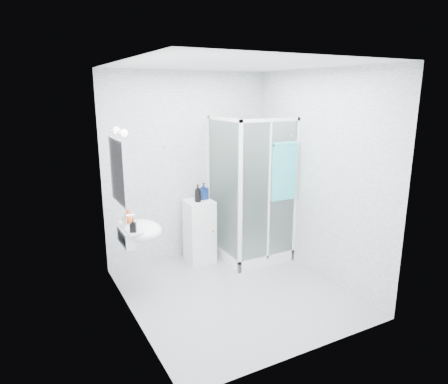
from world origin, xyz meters
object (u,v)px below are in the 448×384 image
storage_cabinet (200,231)px  soap_dispenser_orange (128,217)px  shampoo_bottle_b (204,191)px  shampoo_bottle_a (198,193)px  soap_dispenser_black (133,225)px  wall_basin (139,231)px  hand_towel (284,170)px  shower_enclosure (249,229)px

storage_cabinet → soap_dispenser_orange: soap_dispenser_orange is taller
storage_cabinet → shampoo_bottle_b: 0.57m
shampoo_bottle_a → soap_dispenser_orange: shampoo_bottle_a is taller
shampoo_bottle_a → soap_dispenser_black: shampoo_bottle_a is taller
wall_basin → soap_dispenser_black: bearing=-121.5°
hand_towel → soap_dispenser_black: 2.09m
wall_basin → storage_cabinet: wall_basin is taller
shampoo_bottle_a → soap_dispenser_black: 1.30m
shampoo_bottle_b → soap_dispenser_orange: (-1.19, -0.50, -0.05)m
shower_enclosure → shampoo_bottle_a: size_ratio=8.33×
shower_enclosure → storage_cabinet: bearing=158.5°
wall_basin → soap_dispenser_black: same height
shampoo_bottle_a → shampoo_bottle_b: bearing=34.9°
hand_towel → soap_dispenser_orange: 2.07m
hand_towel → shampoo_bottle_b: bearing=140.1°
shower_enclosure → storage_cabinet: 0.69m
soap_dispenser_black → soap_dispenser_orange: bearing=85.2°
shampoo_bottle_b → shampoo_bottle_a: bearing=-145.1°
shower_enclosure → shampoo_bottle_a: shower_enclosure is taller
wall_basin → soap_dispenser_black: size_ratio=3.80×
shower_enclosure → soap_dispenser_orange: (-1.74, -0.20, 0.50)m
soap_dispenser_black → storage_cabinet: bearing=33.9°
shower_enclosure → hand_towel: size_ratio=2.61×
storage_cabinet → hand_towel: bearing=-33.8°
shampoo_bottle_a → shampoo_bottle_b: size_ratio=1.03×
shampoo_bottle_a → shampoo_bottle_b: (0.13, 0.09, -0.00)m
shower_enclosure → soap_dispenser_orange: size_ratio=11.49×
hand_towel → soap_dispenser_orange: (-2.02, 0.20, -0.39)m
soap_dispenser_orange → storage_cabinet: bearing=22.7°
hand_towel → soap_dispenser_black: (-2.05, -0.10, -0.40)m
shower_enclosure → hand_towel: bearing=-54.9°
storage_cabinet → shampoo_bottle_a: 0.56m
soap_dispenser_orange → shower_enclosure: bearing=6.7°
shower_enclosure → wall_basin: bearing=-169.2°
shower_enclosure → shampoo_bottle_b: 0.84m
shower_enclosure → soap_dispenser_black: (-1.77, -0.50, 0.49)m
shower_enclosure → shampoo_bottle_a: (-0.68, 0.21, 0.55)m
hand_towel → shampoo_bottle_b: hand_towel is taller
storage_cabinet → shampoo_bottle_a: shampoo_bottle_a is taller
shower_enclosure → storage_cabinet: size_ratio=2.27×
storage_cabinet → soap_dispenser_black: bearing=-144.7°
hand_towel → soap_dispenser_orange: hand_towel is taller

